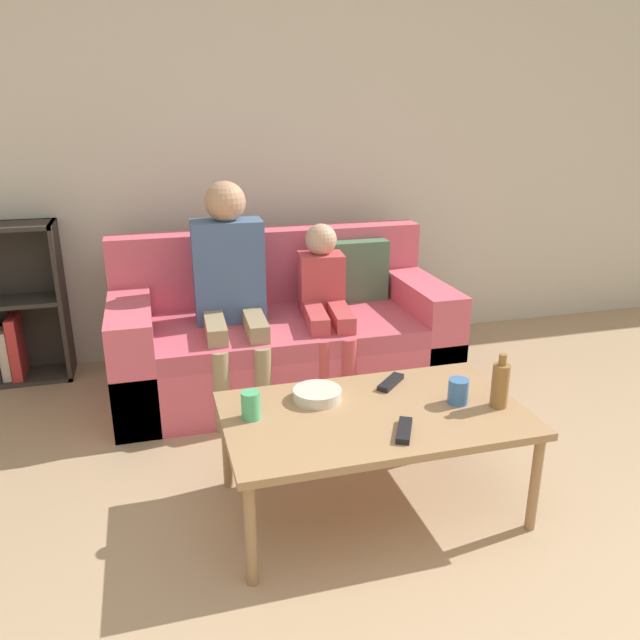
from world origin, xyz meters
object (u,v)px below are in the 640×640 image
(tv_remote_1, at_px, (391,382))
(coffee_table, at_px, (374,420))
(snack_bowl, at_px, (317,394))
(cup_near, at_px, (458,391))
(couch, at_px, (283,337))
(bottle, at_px, (500,384))
(person_adult, at_px, (230,278))
(tv_remote_0, at_px, (404,430))
(bookshelf, at_px, (3,318))
(person_child, at_px, (325,299))
(cup_far, at_px, (251,405))

(tv_remote_1, bearing_deg, coffee_table, -79.97)
(tv_remote_1, bearing_deg, snack_bowl, -125.26)
(cup_near, distance_m, tv_remote_1, 0.30)
(couch, xyz_separation_m, bottle, (0.57, -1.34, 0.24))
(person_adult, bearing_deg, tv_remote_0, -70.57)
(tv_remote_0, bearing_deg, couch, 122.31)
(couch, height_order, coffee_table, couch)
(coffee_table, height_order, cup_near, cup_near)
(person_adult, bearing_deg, cup_near, -56.83)
(tv_remote_0, xyz_separation_m, snack_bowl, (-0.23, 0.34, 0.01))
(coffee_table, distance_m, tv_remote_0, 0.20)
(person_adult, xyz_separation_m, snack_bowl, (0.20, -1.02, -0.23))
(bookshelf, relative_size, tv_remote_0, 5.32)
(bookshelf, relative_size, snack_bowl, 4.74)
(coffee_table, bearing_deg, tv_remote_0, -76.08)
(bottle, bearing_deg, person_adult, 124.28)
(person_child, bearing_deg, coffee_table, -89.70)
(tv_remote_0, bearing_deg, snack_bowl, 150.90)
(tv_remote_0, bearing_deg, person_child, 113.57)
(snack_bowl, relative_size, bottle, 0.89)
(bookshelf, relative_size, tv_remote_1, 5.91)
(snack_bowl, bearing_deg, couch, 84.91)
(bookshelf, bearing_deg, coffee_table, -47.24)
(bookshelf, bearing_deg, cup_near, -42.10)
(cup_near, xyz_separation_m, snack_bowl, (-0.52, 0.18, -0.03))
(cup_near, relative_size, cup_far, 0.93)
(bookshelf, bearing_deg, snack_bowl, -47.98)
(couch, bearing_deg, cup_far, -107.79)
(person_child, relative_size, tv_remote_0, 5.32)
(couch, height_order, person_adult, person_adult)
(tv_remote_0, height_order, tv_remote_1, same)
(bookshelf, xyz_separation_m, cup_far, (1.16, -1.68, 0.11))
(person_child, xyz_separation_m, tv_remote_0, (-0.08, -1.31, -0.09))
(coffee_table, bearing_deg, tv_remote_1, 53.94)
(bookshelf, height_order, tv_remote_0, bookshelf)
(coffee_table, distance_m, snack_bowl, 0.25)
(tv_remote_1, bearing_deg, cup_near, -4.11)
(coffee_table, xyz_separation_m, person_adult, (-0.38, 1.18, 0.28))
(cup_far, distance_m, tv_remote_0, 0.57)
(bookshelf, distance_m, cup_near, 2.65)
(snack_bowl, bearing_deg, person_child, 72.28)
(couch, relative_size, cup_near, 18.42)
(coffee_table, distance_m, person_child, 1.14)
(couch, bearing_deg, coffee_table, -86.08)
(person_child, height_order, cup_near, person_child)
(person_adult, height_order, tv_remote_0, person_adult)
(coffee_table, relative_size, tv_remote_1, 7.42)
(bookshelf, xyz_separation_m, person_child, (1.75, -0.63, 0.16))
(cup_far, height_order, bottle, bottle)
(cup_near, height_order, tv_remote_0, cup_near)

